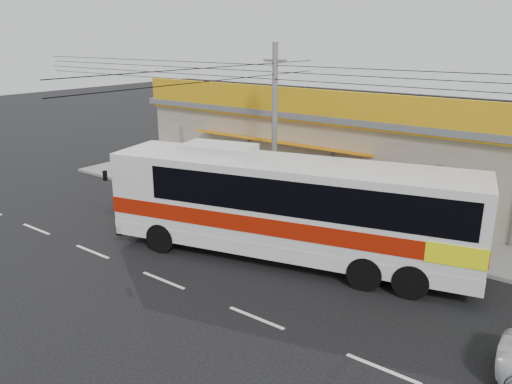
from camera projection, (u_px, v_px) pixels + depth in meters
ground at (212, 256)px, 19.10m from camera, size 120.00×120.00×0.00m
sidewalk at (296, 212)px, 23.66m from camera, size 30.00×3.20×0.15m
lane_markings at (163, 281)px, 17.19m from camera, size 50.00×0.12×0.01m
storefront_building at (351, 146)px, 27.24m from camera, size 22.60×9.20×5.70m
coach_bus at (294, 203)px, 18.14m from camera, size 13.82×6.06×4.17m
motorbike_red at (216, 185)px, 26.10m from camera, size 1.77×0.96×0.88m
motorbike_dark at (200, 183)px, 25.97m from camera, size 1.96×0.91×1.13m
utility_pole at (275, 74)px, 21.80m from camera, size 34.00×14.00×7.82m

